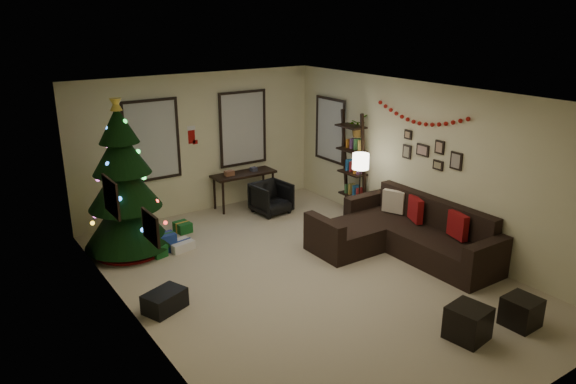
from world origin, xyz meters
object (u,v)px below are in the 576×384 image
at_px(bookshelf, 353,166).
at_px(sofa, 402,236).
at_px(desk_chair, 271,198).
at_px(desk, 244,177).
at_px(christmas_tree, 124,189).

bearing_deg(bookshelf, sofa, -104.37).
bearing_deg(desk_chair, sofa, -79.99).
distance_m(desk, desk_chair, 0.76).
xyz_separation_m(sofa, desk_chair, (-0.79, 2.76, 0.02)).
distance_m(christmas_tree, bookshelf, 4.23).
height_order(desk, desk_chair, desk).
xyz_separation_m(christmas_tree, desk_chair, (2.91, 0.20, -0.78)).
distance_m(sofa, bookshelf, 2.00).
height_order(sofa, desk, sofa).
distance_m(christmas_tree, sofa, 4.57).
distance_m(sofa, desk_chair, 2.87).
xyz_separation_m(christmas_tree, bookshelf, (4.17, -0.74, -0.10)).
bearing_deg(sofa, bookshelf, 75.63).
xyz_separation_m(desk, bookshelf, (1.49, -1.59, 0.36)).
bearing_deg(desk, bookshelf, -46.90).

